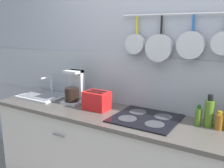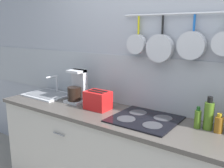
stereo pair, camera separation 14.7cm
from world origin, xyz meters
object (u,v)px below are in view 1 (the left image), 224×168
(toaster, at_px, (97,100))
(bottle_cooking_wine, at_px, (219,121))
(coffee_maker, at_px, (74,90))
(bottle_vinegar, at_px, (209,113))
(bottle_sesame_oil, at_px, (198,116))

(toaster, xyz_separation_m, bottle_cooking_wine, (1.04, 0.09, -0.02))
(coffee_maker, height_order, bottle_cooking_wine, coffee_maker)
(bottle_vinegar, bearing_deg, bottle_cooking_wine, -13.22)
(bottle_vinegar, relative_size, bottle_cooking_wine, 1.75)
(coffee_maker, xyz_separation_m, toaster, (0.32, -0.06, -0.05))
(bottle_sesame_oil, height_order, bottle_cooking_wine, bottle_sesame_oil)
(toaster, bearing_deg, bottle_cooking_wine, 4.82)
(bottle_vinegar, bearing_deg, toaster, -173.72)
(coffee_maker, bearing_deg, bottle_cooking_wine, 1.15)
(coffee_maker, height_order, toaster, coffee_maker)
(coffee_maker, distance_m, bottle_sesame_oil, 1.21)
(bottle_sesame_oil, bearing_deg, toaster, -174.60)
(toaster, height_order, bottle_sesame_oil, toaster)
(bottle_sesame_oil, bearing_deg, bottle_vinegar, 16.81)
(toaster, distance_m, bottle_vinegar, 0.97)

